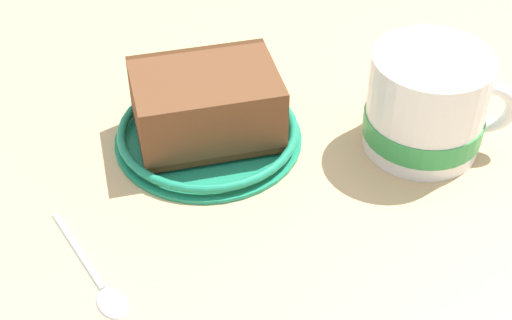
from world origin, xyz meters
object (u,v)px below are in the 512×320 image
object	(u,v)px
small_plate	(208,133)
teaspoon	(100,283)
tea_mug	(427,106)
cake_slice	(206,104)

from	to	relation	value
small_plate	teaspoon	world-z (taller)	small_plate
tea_mug	teaspoon	xyz separation A→B (cm)	(15.28, -25.36, -3.76)
small_plate	tea_mug	distance (cm)	18.57
tea_mug	teaspoon	size ratio (longest dim) A/B	1.18
small_plate	cake_slice	bearing A→B (deg)	-167.05
cake_slice	tea_mug	world-z (taller)	tea_mug
small_plate	teaspoon	distance (cm)	17.61
cake_slice	tea_mug	size ratio (longest dim) A/B	1.09
small_plate	cake_slice	xyz separation A→B (cm)	(-0.26, -0.06, 2.95)
cake_slice	teaspoon	bearing A→B (deg)	-23.32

